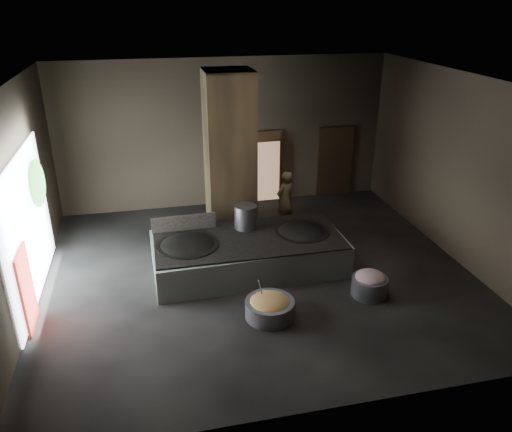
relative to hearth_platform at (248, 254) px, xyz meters
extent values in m
cube|color=black|center=(0.17, -0.23, -0.44)|extent=(10.00, 9.00, 0.10)
cube|color=black|center=(0.17, -0.23, 4.16)|extent=(10.00, 9.00, 0.10)
cube|color=black|center=(0.17, 4.32, 1.86)|extent=(10.00, 0.10, 4.50)
cube|color=black|center=(0.17, -4.78, 1.86)|extent=(10.00, 0.10, 4.50)
cube|color=black|center=(-4.88, -0.23, 1.86)|extent=(0.10, 9.00, 4.50)
cube|color=black|center=(5.22, -0.23, 1.86)|extent=(0.10, 9.00, 4.50)
cube|color=black|center=(-0.13, 1.67, 1.86)|extent=(1.20, 1.20, 4.50)
cube|color=#9FB1A3|center=(0.00, 0.00, 0.00)|extent=(4.59, 2.30, 0.79)
cube|color=black|center=(0.00, 0.00, 0.42)|extent=(4.43, 2.12, 0.03)
ellipsoid|color=black|center=(-1.45, -0.05, 0.36)|extent=(1.43, 1.43, 0.39)
cylinder|color=black|center=(-1.45, -0.05, 0.43)|extent=(1.46, 1.46, 0.05)
ellipsoid|color=black|center=(1.35, 0.05, 0.36)|extent=(1.33, 1.33, 0.37)
cylinder|color=black|center=(1.35, 0.05, 0.43)|extent=(1.36, 1.36, 0.05)
cylinder|color=gray|center=(0.05, 0.55, 0.74)|extent=(0.55, 0.55, 0.59)
cube|color=black|center=(-1.45, 0.75, 0.64)|extent=(1.57, 0.11, 0.39)
imported|color=brown|center=(1.48, 2.04, 0.45)|extent=(0.73, 0.65, 1.69)
cylinder|color=slate|center=(0.01, -2.07, -0.21)|extent=(1.10, 1.10, 0.38)
ellipsoid|color=#9B9B4B|center=(0.01, -2.07, -0.04)|extent=(0.84, 0.84, 0.26)
cylinder|color=gray|center=(-0.14, -1.92, 0.16)|extent=(0.23, 0.37, 0.73)
cylinder|color=slate|center=(2.37, -1.75, -0.17)|extent=(1.02, 1.02, 0.44)
ellipsoid|color=#AA666E|center=(2.37, -1.75, 0.06)|extent=(0.66, 0.66, 0.25)
cube|color=black|center=(1.37, 4.22, 0.71)|extent=(1.18, 0.08, 2.38)
cube|color=#8C6647|center=(1.43, 3.97, 0.66)|extent=(0.80, 0.04, 1.90)
cube|color=black|center=(3.77, 4.22, 0.71)|extent=(1.18, 0.08, 2.38)
cube|color=#8C6647|center=(3.66, 4.35, 0.66)|extent=(0.84, 0.04, 1.99)
cube|color=white|center=(-4.78, -0.03, 1.21)|extent=(0.04, 4.20, 3.10)
cube|color=maroon|center=(-4.71, -1.33, 0.46)|extent=(0.05, 0.90, 1.70)
ellipsoid|color=#194714|center=(-4.68, 1.07, 1.81)|extent=(0.28, 1.10, 1.10)
camera|label=1|loc=(-2.16, -10.42, 5.74)|focal=35.00mm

